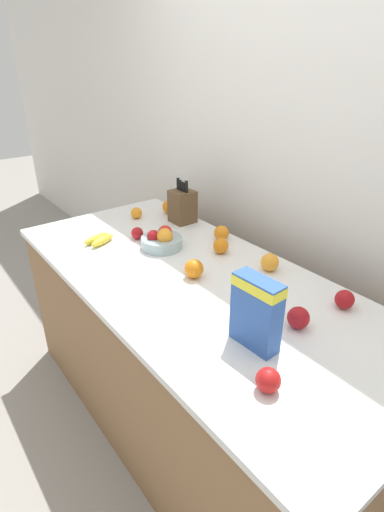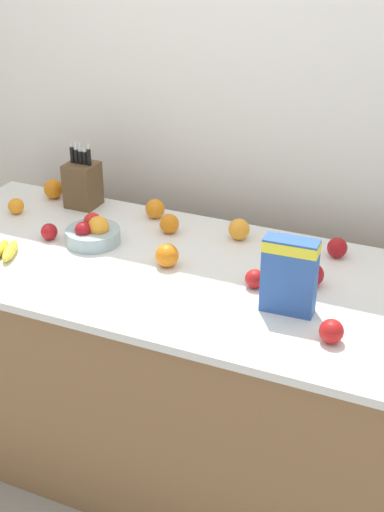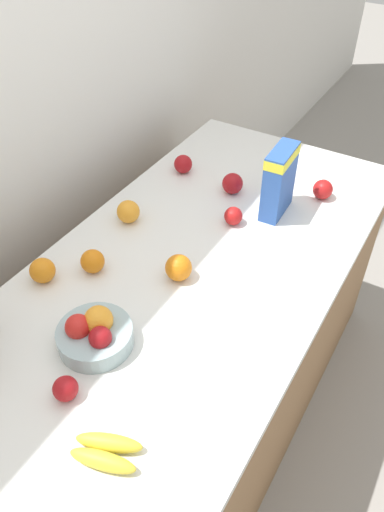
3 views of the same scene
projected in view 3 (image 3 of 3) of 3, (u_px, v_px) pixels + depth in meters
ground_plane at (182, 422)px, 2.20m from camera, size 14.00×14.00×0.00m
counter at (181, 360)px, 1.91m from camera, size 2.08×0.93×0.88m
cereal_box at (279, 179)px, 1.79m from camera, size 0.18×0.08×0.26m
fruit_bowl at (94, 333)px, 1.39m from camera, size 0.21×0.21×0.11m
banana_bunch at (106, 452)px, 1.15m from camera, size 0.13×0.18×0.04m
apple_near_bananas at (233, 216)px, 1.81m from camera, size 0.07×0.07×0.07m
apple_middle at (183, 164)px, 2.07m from camera, size 0.08×0.08×0.08m
apple_by_knife_block at (65, 389)px, 1.26m from camera, size 0.07×0.07×0.07m
apple_front at (323, 189)px, 1.93m from camera, size 0.08×0.08×0.08m
apple_leftmost at (233, 184)px, 1.96m from camera, size 0.08×0.08×0.08m
orange_front_center at (42, 270)px, 1.58m from camera, size 0.08×0.08×0.08m
orange_front_right at (93, 261)px, 1.62m from camera, size 0.08×0.08×0.08m
orange_mid_right at (178, 268)px, 1.59m from camera, size 0.09×0.09×0.09m
orange_near_bowl at (128, 212)px, 1.81m from camera, size 0.08×0.08×0.08m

